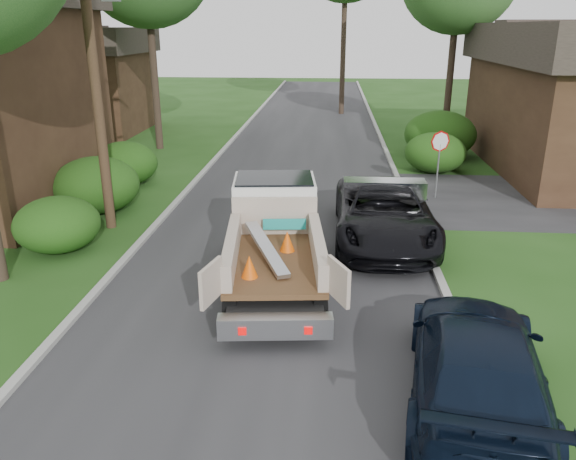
% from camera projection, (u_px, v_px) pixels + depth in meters
% --- Properties ---
extents(ground, '(120.00, 120.00, 0.00)m').
position_uv_depth(ground, '(267.00, 308.00, 12.57)').
color(ground, '#1E4413').
rests_on(ground, ground).
extents(road, '(8.00, 90.00, 0.02)m').
position_uv_depth(road, '(296.00, 188.00, 21.94)').
color(road, '#28282B').
rests_on(road, ground).
extents(curb_left, '(0.20, 90.00, 0.12)m').
position_uv_depth(curb_left, '(193.00, 184.00, 22.22)').
color(curb_left, '#9E9E99').
rests_on(curb_left, ground).
extents(curb_right, '(0.20, 90.00, 0.12)m').
position_uv_depth(curb_right, '(402.00, 188.00, 21.62)').
color(curb_right, '#9E9E99').
rests_on(curb_right, ground).
extents(stop_sign, '(0.71, 0.32, 2.48)m').
position_uv_depth(stop_sign, '(439.00, 150.00, 20.02)').
color(stop_sign, slate).
rests_on(stop_sign, ground).
extents(utility_pole, '(2.42, 1.25, 10.00)m').
position_uv_depth(utility_pole, '(92.00, 55.00, 15.87)').
color(utility_pole, '#382619').
rests_on(utility_pole, ground).
extents(house_left_far, '(7.56, 7.56, 6.00)m').
position_uv_depth(house_left_far, '(81.00, 78.00, 33.12)').
color(house_left_far, '#372216').
rests_on(house_left_far, ground).
extents(hedge_left_a, '(2.34, 2.34, 1.53)m').
position_uv_depth(hedge_left_a, '(57.00, 224.00, 15.57)').
color(hedge_left_a, '#12430F').
rests_on(hedge_left_a, ground).
extents(hedge_left_b, '(2.86, 2.86, 1.87)m').
position_uv_depth(hedge_left_b, '(96.00, 185.00, 18.81)').
color(hedge_left_b, '#12430F').
rests_on(hedge_left_b, ground).
extents(hedge_left_c, '(2.60, 2.60, 1.70)m').
position_uv_depth(hedge_left_c, '(124.00, 163.00, 22.14)').
color(hedge_left_c, '#12430F').
rests_on(hedge_left_c, ground).
extents(hedge_right_a, '(2.60, 2.60, 1.70)m').
position_uv_depth(hedge_right_a, '(435.00, 153.00, 24.04)').
color(hedge_right_a, '#12430F').
rests_on(hedge_right_a, ground).
extents(hedge_right_b, '(3.38, 3.38, 2.21)m').
position_uv_depth(hedge_right_b, '(440.00, 134.00, 26.71)').
color(hedge_right_b, '#12430F').
rests_on(hedge_right_b, ground).
extents(flatbed_truck, '(3.02, 6.11, 2.23)m').
position_uv_depth(flatbed_truck, '(275.00, 228.00, 13.95)').
color(flatbed_truck, black).
rests_on(flatbed_truck, ground).
extents(black_pickup, '(2.83, 6.07, 1.68)m').
position_uv_depth(black_pickup, '(384.00, 213.00, 16.29)').
color(black_pickup, black).
rests_on(black_pickup, ground).
extents(navy_suv, '(2.96, 5.52, 1.52)m').
position_uv_depth(navy_suv, '(477.00, 362.00, 9.17)').
color(navy_suv, black).
rests_on(navy_suv, ground).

